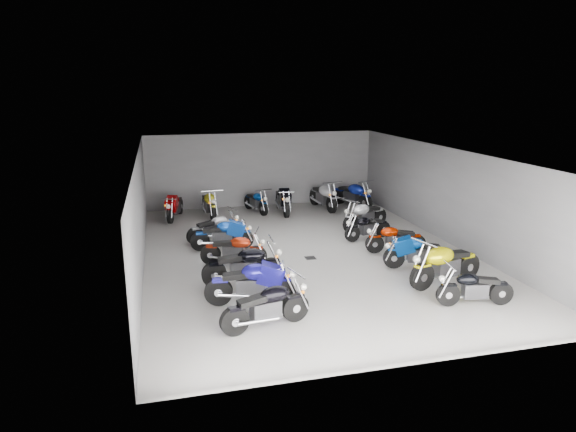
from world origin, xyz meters
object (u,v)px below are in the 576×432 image
motorcycle_right_b (445,264)px  motorcycle_back_b (209,204)px  motorcycle_left_f (215,228)px  motorcycle_right_c (417,252)px  drain_grate (310,258)px  motorcycle_right_e (367,227)px  motorcycle_left_b (252,283)px  motorcycle_right_d (395,239)px  motorcycle_left_d (234,250)px  motorcycle_back_a (175,206)px  motorcycle_back_f (352,195)px  motorcycle_back_e (323,196)px  motorcycle_left_a (267,306)px  motorcycle_left_c (244,265)px  motorcycle_right_f (365,215)px  motorcycle_left_e (223,235)px  motorcycle_right_a (474,288)px  motorcycle_back_d (283,200)px  motorcycle_back_c (256,201)px

motorcycle_right_b → motorcycle_back_b: 10.42m
motorcycle_left_f → motorcycle_right_c: size_ratio=0.96×
drain_grate → motorcycle_right_e: (2.49, 1.45, 0.44)m
motorcycle_left_b → motorcycle_right_d: 5.86m
motorcycle_left_d → motorcycle_back_a: size_ratio=0.91×
motorcycle_right_c → motorcycle_back_b: 9.24m
motorcycle_left_f → motorcycle_back_f: size_ratio=0.86×
motorcycle_right_b → motorcycle_back_e: motorcycle_right_b is taller
motorcycle_left_a → motorcycle_left_c: 2.66m
motorcycle_left_c → motorcycle_right_b: motorcycle_right_b is taller
motorcycle_left_b → motorcycle_right_f: (5.28, 5.67, -0.02)m
drain_grate → motorcycle_right_f: (2.91, 2.70, 0.52)m
drain_grate → motorcycle_back_a: motorcycle_back_a is taller
motorcycle_left_e → motorcycle_back_f: motorcycle_back_f is taller
motorcycle_left_a → motorcycle_back_b: size_ratio=0.93×
motorcycle_right_d → motorcycle_back_b: bearing=51.7°
motorcycle_right_e → motorcycle_back_e: 4.65m
drain_grate → motorcycle_left_d: bearing=-178.7°
motorcycle_left_b → motorcycle_left_f: bearing=-165.7°
motorcycle_right_d → motorcycle_back_f: motorcycle_back_f is taller
motorcycle_right_b → motorcycle_right_e: size_ratio=1.28×
motorcycle_left_e → motorcycle_left_b: bearing=5.5°
motorcycle_right_a → motorcycle_back_f: bearing=5.5°
motorcycle_right_c → motorcycle_back_a: 10.08m
motorcycle_left_e → motorcycle_right_f: 5.54m
motorcycle_left_d → motorcycle_right_b: size_ratio=0.82×
motorcycle_back_b → motorcycle_left_b: bearing=85.8°
motorcycle_right_a → motorcycle_right_d: motorcycle_right_d is taller
motorcycle_left_e → motorcycle_back_d: size_ratio=0.87×
motorcycle_left_c → motorcycle_right_e: 5.71m
motorcycle_right_d → motorcycle_right_a: bearing=-168.2°
motorcycle_right_d → motorcycle_right_f: 2.85m
motorcycle_left_e → motorcycle_right_d: motorcycle_left_e is taller
motorcycle_left_b → motorcycle_left_e: 4.50m
motorcycle_back_d → motorcycle_back_e: bearing=-168.7°
motorcycle_back_e → motorcycle_left_d: bearing=44.1°
motorcycle_left_c → motorcycle_right_e: (4.82, 3.05, -0.09)m
motorcycle_back_d → motorcycle_left_e: bearing=57.5°
motorcycle_back_c → motorcycle_back_f: size_ratio=0.87×
motorcycle_right_d → motorcycle_back_a: bearing=58.3°
motorcycle_left_b → motorcycle_left_f: (-0.30, 5.45, -0.07)m
motorcycle_back_a → motorcycle_right_d: bearing=153.6°
motorcycle_right_c → motorcycle_back_b: motorcycle_back_b is taller
motorcycle_left_b → motorcycle_back_f: bearing=157.2°
motorcycle_right_a → motorcycle_back_f: motorcycle_back_f is taller
motorcycle_right_e → motorcycle_back_d: 4.79m
motorcycle_right_b → motorcycle_right_c: motorcycle_right_b is taller
motorcycle_left_d → motorcycle_right_f: motorcycle_right_f is taller
motorcycle_right_a → motorcycle_back_e: 10.43m
drain_grate → motorcycle_back_e: motorcycle_back_e is taller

